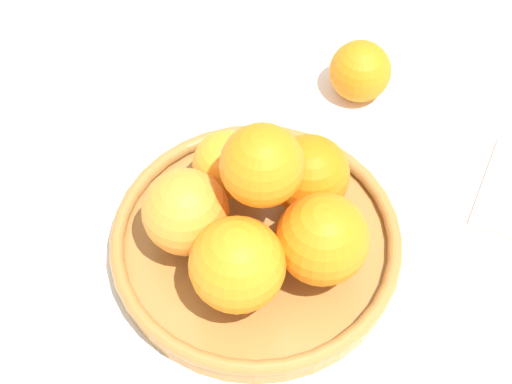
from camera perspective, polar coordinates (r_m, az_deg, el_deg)
ground_plane at (r=0.81m, az=-0.00°, el=-4.13°), size 4.00×4.00×0.00m
fruit_bowl at (r=0.80m, az=-0.00°, el=-3.49°), size 0.27×0.27×0.03m
orange_pile at (r=0.74m, az=0.23°, el=-1.30°), size 0.19×0.19×0.13m
stray_orange at (r=0.92m, az=6.96°, el=8.01°), size 0.07×0.07×0.07m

